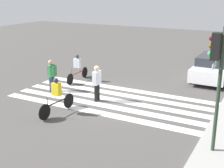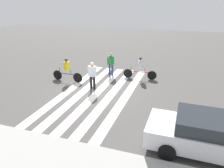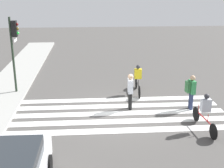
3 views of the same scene
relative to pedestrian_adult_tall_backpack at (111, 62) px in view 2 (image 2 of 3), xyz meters
The scene contains 8 objects.
ground_plane 3.59m from the pedestrian_adult_tall_backpack, 95.01° to the left, with size 60.00×60.00×0.00m, color #4C4947.
sidewalk_curb 9.73m from the pedestrian_adult_tall_backpack, 91.78° to the left, with size 36.00×2.50×0.14m.
crosswalk_stripes 3.59m from the pedestrian_adult_tall_backpack, 95.01° to the left, with size 4.15×10.00×0.01m.
pedestrian_adult_tall_backpack is the anchor object (origin of this frame).
pedestrian_adult_yellow_jacket 2.93m from the pedestrian_adult_tall_backpack, 85.81° to the left, with size 0.50×0.27×1.79m.
cyclist_far_lane 2.27m from the pedestrian_adult_tall_backpack, behind, with size 2.40×0.42×1.61m.
cyclist_mid_street 3.31m from the pedestrian_adult_tall_backpack, 42.07° to the left, with size 2.33×0.41×1.64m.
car_parked_silver_sedan 9.69m from the pedestrian_adult_tall_backpack, 131.77° to the left, with size 4.72×2.14×1.49m.
Camera 2 is at (-4.86, 11.44, 5.52)m, focal length 35.00 mm.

